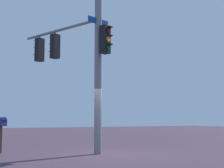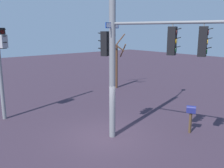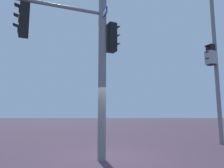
% 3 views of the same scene
% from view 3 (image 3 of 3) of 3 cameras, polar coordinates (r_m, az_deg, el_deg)
% --- Properties ---
extents(ground_plane, '(80.00, 80.00, 0.00)m').
position_cam_3_polar(ground_plane, '(7.54, -1.31, -20.53)').
color(ground_plane, '#3A2B3A').
extents(main_signal_pole_assembly, '(5.89, 3.81, 8.66)m').
position_cam_3_polar(main_signal_pole_assembly, '(7.37, -8.11, 16.44)').
color(main_signal_pole_assembly, slate).
rests_on(main_signal_pole_assembly, ground).
extents(secondary_pole_assembly, '(0.74, 0.55, 8.00)m').
position_cam_3_polar(secondary_pole_assembly, '(11.82, 27.24, 5.55)').
color(secondary_pole_assembly, slate).
rests_on(secondary_pole_assembly, ground).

